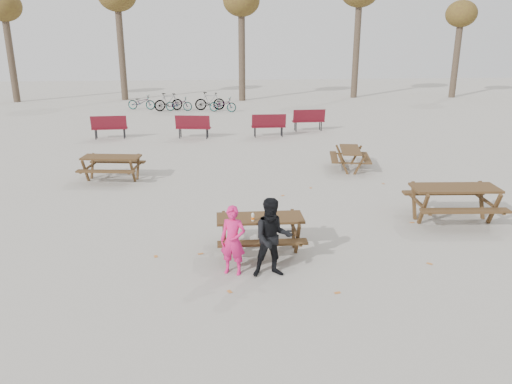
{
  "coord_description": "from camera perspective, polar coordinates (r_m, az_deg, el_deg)",
  "views": [
    {
      "loc": [
        -0.88,
        -9.67,
        4.44
      ],
      "look_at": [
        0.0,
        1.0,
        1.0
      ],
      "focal_mm": 35.0,
      "sensor_mm": 36.0,
      "label": 1
    }
  ],
  "objects": [
    {
      "name": "picnic_table_far",
      "position": [
        17.18,
        10.68,
        3.72
      ],
      "size": [
        1.56,
        1.81,
        0.69
      ],
      "primitive_type": null,
      "rotation": [
        0.0,
        0.0,
        1.39
      ],
      "color": "#3C2816",
      "rests_on": "ground"
    },
    {
      "name": "bicycle_row",
      "position": [
        30.19,
        -8.21,
        10.08
      ],
      "size": [
        6.56,
        2.25,
        1.06
      ],
      "color": "black",
      "rests_on": "ground"
    },
    {
      "name": "bread_roll",
      "position": [
        10.3,
        1.97,
        -2.69
      ],
      "size": [
        0.14,
        0.06,
        0.05
      ],
      "primitive_type": "ellipsoid",
      "color": "tan",
      "rests_on": "food_tray"
    },
    {
      "name": "food_tray",
      "position": [
        10.31,
        1.97,
        -2.91
      ],
      "size": [
        0.18,
        0.11,
        0.03
      ],
      "primitive_type": "cube",
      "color": "white",
      "rests_on": "main_picnic_table"
    },
    {
      "name": "child",
      "position": [
        9.49,
        -2.65,
        -5.56
      ],
      "size": [
        0.57,
        0.47,
        1.36
      ],
      "primitive_type": "imported",
      "rotation": [
        0.0,
        0.0,
        -0.33
      ],
      "color": "#DE1B6A",
      "rests_on": "ground"
    },
    {
      "name": "picnic_table_north",
      "position": [
        16.23,
        -16.12,
        2.62
      ],
      "size": [
        1.95,
        1.65,
        0.76
      ],
      "primitive_type": null,
      "rotation": [
        0.0,
        0.0,
        -0.14
      ],
      "color": "#3C2816",
      "rests_on": "ground"
    },
    {
      "name": "park_bench_row",
      "position": [
        22.45,
        -3.92,
        7.71
      ],
      "size": [
        10.51,
        1.9,
        1.03
      ],
      "color": "maroon",
      "rests_on": "ground"
    },
    {
      "name": "adult",
      "position": [
        9.35,
        1.91,
        -5.27
      ],
      "size": [
        0.78,
        0.63,
        1.55
      ],
      "primitive_type": "imported",
      "rotation": [
        0.0,
        0.0,
        0.06
      ],
      "color": "black",
      "rests_on": "ground"
    },
    {
      "name": "ground",
      "position": [
        10.68,
        0.44,
        -6.76
      ],
      "size": [
        80.0,
        80.0,
        0.0
      ],
      "primitive_type": "plane",
      "color": "gray",
      "rests_on": "ground"
    },
    {
      "name": "soda_bottle",
      "position": [
        10.14,
        -0.37,
        -2.94
      ],
      "size": [
        0.07,
        0.07,
        0.17
      ],
      "color": "silver",
      "rests_on": "main_picnic_table"
    },
    {
      "name": "tree_row",
      "position": [
        34.91,
        -1.92,
        20.69
      ],
      "size": [
        32.17,
        3.52,
        8.26
      ],
      "color": "#382B21",
      "rests_on": "ground"
    },
    {
      "name": "picnic_table_east",
      "position": [
        13.08,
        21.6,
        -1.28
      ],
      "size": [
        2.14,
        1.77,
        0.88
      ],
      "primitive_type": null,
      "rotation": [
        0.0,
        0.0,
        -0.06
      ],
      "color": "#3C2816",
      "rests_on": "ground"
    },
    {
      "name": "fallen_leaves",
      "position": [
        13.03,
        1.65,
        -2.11
      ],
      "size": [
        11.0,
        11.0,
        0.01
      ],
      "primitive_type": null,
      "color": "#BC6C2D",
      "rests_on": "ground"
    },
    {
      "name": "main_picnic_table",
      "position": [
        10.45,
        0.45,
        -3.83
      ],
      "size": [
        1.8,
        1.45,
        0.78
      ],
      "color": "#3C2816",
      "rests_on": "ground"
    }
  ]
}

